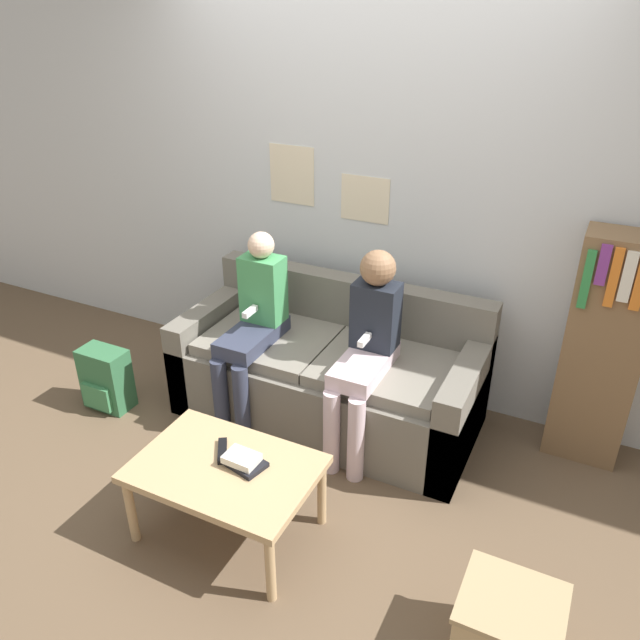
# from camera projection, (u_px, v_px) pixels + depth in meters

# --- Properties ---
(ground_plane) EXTENTS (10.00, 10.00, 0.00)m
(ground_plane) POSITION_uv_depth(u_px,v_px,m) (290.00, 462.00, 3.44)
(ground_plane) COLOR brown
(wall_back) EXTENTS (8.00, 0.07, 2.60)m
(wall_back) POSITION_uv_depth(u_px,v_px,m) (367.00, 186.00, 3.63)
(wall_back) COLOR silver
(wall_back) RESTS_ON ground_plane
(couch) EXTENTS (1.76, 0.80, 0.79)m
(couch) POSITION_uv_depth(u_px,v_px,m) (330.00, 374.00, 3.71)
(couch) COLOR #6B665B
(couch) RESTS_ON ground_plane
(coffee_table) EXTENTS (0.82, 0.57, 0.40)m
(coffee_table) POSITION_uv_depth(u_px,v_px,m) (225.00, 474.00, 2.85)
(coffee_table) COLOR tan
(coffee_table) RESTS_ON ground_plane
(person_left) EXTENTS (0.24, 0.55, 1.13)m
(person_left) POSITION_uv_depth(u_px,v_px,m) (253.00, 323.00, 3.56)
(person_left) COLOR #33384C
(person_left) RESTS_ON ground_plane
(person_right) EXTENTS (0.24, 0.55, 1.14)m
(person_right) POSITION_uv_depth(u_px,v_px,m) (366.00, 345.00, 3.28)
(person_right) COLOR silver
(person_right) RESTS_ON ground_plane
(tv_remote) EXTENTS (0.12, 0.16, 0.02)m
(tv_remote) POSITION_uv_depth(u_px,v_px,m) (222.00, 451.00, 2.90)
(tv_remote) COLOR black
(tv_remote) RESTS_ON coffee_table
(book_stack) EXTENTS (0.22, 0.17, 0.06)m
(book_stack) POSITION_uv_depth(u_px,v_px,m) (243.00, 460.00, 2.82)
(book_stack) COLOR black
(book_stack) RESTS_ON coffee_table
(bookshelf) EXTENTS (0.38, 0.27, 1.29)m
(bookshelf) POSITION_uv_depth(u_px,v_px,m) (602.00, 350.00, 3.24)
(bookshelf) COLOR brown
(bookshelf) RESTS_ON ground_plane
(storage_box) EXTENTS (0.38, 0.35, 0.33)m
(storage_box) POSITION_uv_depth(u_px,v_px,m) (507.00, 630.00, 2.36)
(storage_box) COLOR tan
(storage_box) RESTS_ON ground_plane
(backpack) EXTENTS (0.29, 0.20, 0.39)m
(backpack) POSITION_uv_depth(u_px,v_px,m) (106.00, 379.00, 3.83)
(backpack) COLOR #336B42
(backpack) RESTS_ON ground_plane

